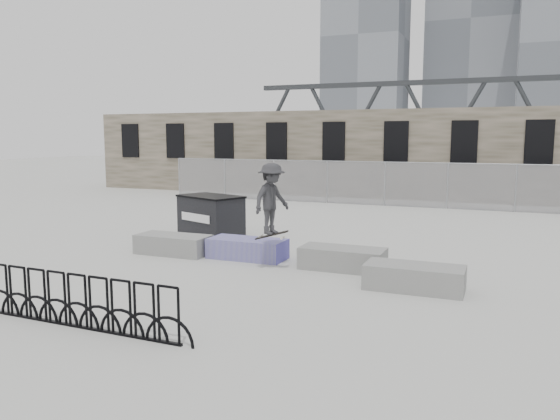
# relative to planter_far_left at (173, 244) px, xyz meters

# --- Properties ---
(ground) EXTENTS (120.00, 120.00, 0.00)m
(ground) POSITION_rel_planter_far_left_xyz_m (3.10, 0.02, -0.28)
(ground) COLOR #AFAFAA
(ground) RESTS_ON ground
(stone_wall) EXTENTS (36.00, 2.58, 4.50)m
(stone_wall) POSITION_rel_planter_far_left_xyz_m (3.10, 16.26, 1.97)
(stone_wall) COLOR brown
(stone_wall) RESTS_ON ground
(chainlink_fence) EXTENTS (22.06, 0.06, 2.02)m
(chainlink_fence) POSITION_rel_planter_far_left_xyz_m (3.10, 12.52, 0.75)
(chainlink_fence) COLOR gray
(chainlink_fence) RESTS_ON ground
(planter_far_left) EXTENTS (2.00, 0.90, 0.52)m
(planter_far_left) POSITION_rel_planter_far_left_xyz_m (0.00, 0.00, 0.00)
(planter_far_left) COLOR gray
(planter_far_left) RESTS_ON ground
(planter_center_left) EXTENTS (2.00, 0.90, 0.52)m
(planter_center_left) POSITION_rel_planter_far_left_xyz_m (2.09, 0.26, 0.00)
(planter_center_left) COLOR #3F38A9
(planter_center_left) RESTS_ON ground
(planter_center_right) EXTENTS (2.00, 0.90, 0.52)m
(planter_center_right) POSITION_rel_planter_far_left_xyz_m (4.69, 0.09, 0.00)
(planter_center_right) COLOR gray
(planter_center_right) RESTS_ON ground
(planter_offset) EXTENTS (2.00, 0.90, 0.52)m
(planter_offset) POSITION_rel_planter_far_left_xyz_m (6.55, -1.05, 0.00)
(planter_offset) COLOR gray
(planter_offset) RESTS_ON ground
(dumpster) EXTENTS (2.31, 1.87, 1.32)m
(dumpster) POSITION_rel_planter_far_left_xyz_m (-0.29, 2.56, 0.38)
(dumpster) COLOR black
(dumpster) RESTS_ON ground
(bike_rack) EXTENTS (4.49, 0.15, 0.90)m
(bike_rack) POSITION_rel_planter_far_left_xyz_m (1.78, -5.48, 0.16)
(bike_rack) COLOR black
(bike_rack) RESTS_ON ground
(skyline_towers) EXTENTS (58.00, 28.00, 48.00)m
(skyline_towers) POSITION_rel_planter_far_left_xyz_m (2.10, 93.83, 20.51)
(skyline_towers) COLOR slate
(skyline_towers) RESTS_ON ground
(truss_bridge) EXTENTS (70.00, 3.00, 9.80)m
(truss_bridge) POSITION_rel_planter_far_left_xyz_m (13.10, 55.02, 3.85)
(truss_bridge) COLOR #2D3033
(truss_bridge) RESTS_ON ground
(skateboarder) EXTENTS (0.93, 1.22, 1.82)m
(skateboarder) POSITION_rel_planter_far_left_xyz_m (3.16, -0.62, 1.42)
(skateboarder) COLOR #2C2C2F
(skateboarder) RESTS_ON ground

